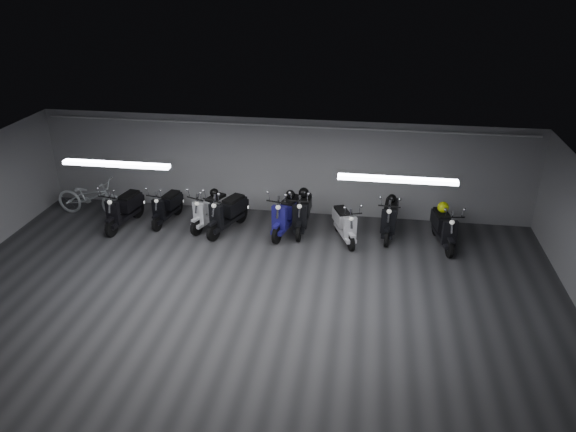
# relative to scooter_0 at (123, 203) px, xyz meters

# --- Properties ---
(floor) EXTENTS (14.00, 10.00, 0.01)m
(floor) POSITION_rel_scooter_0_xyz_m (4.17, -3.36, -0.70)
(floor) COLOR #323234
(floor) RESTS_ON ground
(ceiling) EXTENTS (14.00, 10.00, 0.01)m
(ceiling) POSITION_rel_scooter_0_xyz_m (4.17, -3.36, 2.11)
(ceiling) COLOR gray
(ceiling) RESTS_ON ground
(back_wall) EXTENTS (14.00, 0.01, 2.80)m
(back_wall) POSITION_rel_scooter_0_xyz_m (4.17, 1.64, 0.70)
(back_wall) COLOR #969698
(back_wall) RESTS_ON ground
(fluor_strip_left) EXTENTS (2.40, 0.18, 0.08)m
(fluor_strip_left) POSITION_rel_scooter_0_xyz_m (1.17, -2.36, 2.04)
(fluor_strip_left) COLOR white
(fluor_strip_left) RESTS_ON ceiling
(fluor_strip_right) EXTENTS (2.40, 0.18, 0.08)m
(fluor_strip_right) POSITION_rel_scooter_0_xyz_m (7.17, -2.36, 2.04)
(fluor_strip_right) COLOR white
(fluor_strip_right) RESTS_ON ceiling
(conduit) EXTENTS (13.60, 0.05, 0.05)m
(conduit) POSITION_rel_scooter_0_xyz_m (4.17, 1.56, 1.92)
(conduit) COLOR white
(conduit) RESTS_ON back_wall
(scooter_0) EXTENTS (0.95, 1.96, 1.40)m
(scooter_0) POSITION_rel_scooter_0_xyz_m (0.00, 0.00, 0.00)
(scooter_0) COLOR black
(scooter_0) RESTS_ON floor
(scooter_1) EXTENTS (0.85, 1.75, 1.25)m
(scooter_1) POSITION_rel_scooter_0_xyz_m (1.08, 0.43, -0.07)
(scooter_1) COLOR black
(scooter_1) RESTS_ON floor
(scooter_2) EXTENTS (1.20, 1.85, 1.31)m
(scooter_2) POSITION_rel_scooter_0_xyz_m (2.35, 0.33, -0.04)
(scooter_2) COLOR white
(scooter_2) RESTS_ON floor
(scooter_3) EXTENTS (1.29, 2.01, 1.42)m
(scooter_3) POSITION_rel_scooter_0_xyz_m (2.89, 0.14, 0.01)
(scooter_3) COLOR black
(scooter_3) RESTS_ON floor
(scooter_4) EXTENTS (1.10, 2.04, 1.45)m
(scooter_4) POSITION_rel_scooter_0_xyz_m (4.49, 0.29, 0.02)
(scooter_4) COLOR navy
(scooter_4) RESTS_ON floor
(scooter_5) EXTENTS (0.65, 1.89, 1.40)m
(scooter_5) POSITION_rel_scooter_0_xyz_m (4.89, 0.49, 0.00)
(scooter_5) COLOR black
(scooter_5) RESTS_ON floor
(scooter_6) EXTENTS (1.13, 1.78, 1.26)m
(scooter_6) POSITION_rel_scooter_0_xyz_m (6.07, 0.07, -0.07)
(scooter_6) COLOR silver
(scooter_6) RESTS_ON floor
(scooter_7) EXTENTS (0.82, 1.93, 1.39)m
(scooter_7) POSITION_rel_scooter_0_xyz_m (7.23, 0.53, -0.00)
(scooter_7) COLOR black
(scooter_7) RESTS_ON floor
(scooter_8) EXTENTS (0.92, 1.89, 1.35)m
(scooter_8) POSITION_rel_scooter_0_xyz_m (8.60, 0.16, -0.02)
(scooter_8) COLOR black
(scooter_8) RESTS_ON floor
(bicycle) EXTENTS (2.12, 0.86, 1.35)m
(bicycle) POSITION_rel_scooter_0_xyz_m (-1.26, 0.60, -0.03)
(bicycle) COLOR white
(bicycle) RESTS_ON floor
(helmet_0) EXTENTS (0.25, 0.25, 0.25)m
(helmet_0) POSITION_rel_scooter_0_xyz_m (4.56, 0.55, 0.32)
(helmet_0) COLOR black
(helmet_0) RESTS_ON scooter_4
(helmet_1) EXTENTS (0.28, 0.28, 0.28)m
(helmet_1) POSITION_rel_scooter_0_xyz_m (4.89, 0.75, 0.31)
(helmet_1) COLOR black
(helmet_1) RESTS_ON scooter_5
(helmet_2) EXTENTS (0.29, 0.29, 0.29)m
(helmet_2) POSITION_rel_scooter_0_xyz_m (8.55, 0.41, 0.28)
(helmet_2) COLOR #DFF80E
(helmet_2) RESTS_ON scooter_8
(helmet_3) EXTENTS (0.24, 0.24, 0.24)m
(helmet_3) POSITION_rel_scooter_0_xyz_m (7.26, 0.79, 0.28)
(helmet_3) COLOR black
(helmet_3) RESTS_ON scooter_7
(helmet_4) EXTENTS (0.25, 0.25, 0.25)m
(helmet_4) POSITION_rel_scooter_0_xyz_m (2.44, 0.56, 0.24)
(helmet_4) COLOR black
(helmet_4) RESTS_ON scooter_2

